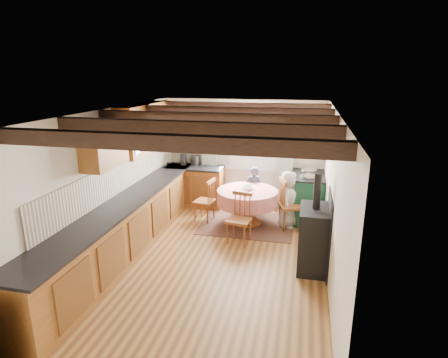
% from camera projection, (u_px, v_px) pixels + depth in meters
% --- Properties ---
extents(floor, '(3.60, 5.50, 0.00)m').
position_uv_depth(floor, '(213.00, 259.00, 6.08)').
color(floor, '#AA7735').
rests_on(floor, ground).
extents(ceiling, '(3.60, 5.50, 0.00)m').
position_uv_depth(ceiling, '(212.00, 112.00, 5.41)').
color(ceiling, white).
rests_on(ceiling, ground).
extents(wall_back, '(3.60, 0.00, 2.40)m').
position_uv_depth(wall_back, '(243.00, 153.00, 8.32)').
color(wall_back, silver).
rests_on(wall_back, ground).
extents(wall_front, '(3.60, 0.00, 2.40)m').
position_uv_depth(wall_front, '(133.00, 285.00, 3.17)').
color(wall_front, silver).
rests_on(wall_front, ground).
extents(wall_left, '(0.00, 5.50, 2.40)m').
position_uv_depth(wall_left, '(108.00, 183.00, 6.12)').
color(wall_left, silver).
rests_on(wall_left, ground).
extents(wall_right, '(0.00, 5.50, 2.40)m').
position_uv_depth(wall_right, '(333.00, 198.00, 5.36)').
color(wall_right, silver).
rests_on(wall_right, ground).
extents(beam_a, '(3.60, 0.16, 0.16)m').
position_uv_depth(beam_a, '(160.00, 142.00, 3.56)').
color(beam_a, '#382117').
rests_on(beam_a, ceiling).
extents(beam_b, '(3.60, 0.16, 0.16)m').
position_uv_depth(beam_b, '(192.00, 128.00, 4.50)').
color(beam_b, '#382117').
rests_on(beam_b, ceiling).
extents(beam_c, '(3.60, 0.16, 0.16)m').
position_uv_depth(beam_c, '(212.00, 118.00, 5.44)').
color(beam_c, '#382117').
rests_on(beam_c, ceiling).
extents(beam_d, '(3.60, 0.16, 0.16)m').
position_uv_depth(beam_d, '(227.00, 111.00, 6.37)').
color(beam_d, '#382117').
rests_on(beam_d, ceiling).
extents(beam_e, '(3.60, 0.16, 0.16)m').
position_uv_depth(beam_e, '(237.00, 106.00, 7.31)').
color(beam_e, '#382117').
rests_on(beam_e, ceiling).
extents(splash_left, '(0.02, 4.50, 0.55)m').
position_uv_depth(splash_left, '(118.00, 178.00, 6.40)').
color(splash_left, beige).
rests_on(splash_left, wall_left).
extents(splash_back, '(1.40, 0.02, 0.55)m').
position_uv_depth(splash_back, '(200.00, 152.00, 8.51)').
color(splash_back, beige).
rests_on(splash_back, wall_back).
extents(base_cabinet_left, '(0.60, 5.30, 0.88)m').
position_uv_depth(base_cabinet_left, '(128.00, 226.00, 6.27)').
color(base_cabinet_left, '#965B28').
rests_on(base_cabinet_left, floor).
extents(base_cabinet_back, '(1.30, 0.60, 0.88)m').
position_uv_depth(base_cabinet_back, '(195.00, 186.00, 8.47)').
color(base_cabinet_back, '#965B28').
rests_on(base_cabinet_back, floor).
extents(worktop_left, '(0.64, 5.30, 0.04)m').
position_uv_depth(worktop_left, '(127.00, 201.00, 6.14)').
color(worktop_left, black).
rests_on(worktop_left, base_cabinet_left).
extents(worktop_back, '(1.30, 0.64, 0.04)m').
position_uv_depth(worktop_back, '(195.00, 167.00, 8.33)').
color(worktop_back, black).
rests_on(worktop_back, base_cabinet_back).
extents(wall_cabinet_glass, '(0.34, 1.80, 0.90)m').
position_uv_depth(wall_cabinet_glass, '(145.00, 128.00, 7.00)').
color(wall_cabinet_glass, '#965B28').
rests_on(wall_cabinet_glass, wall_left).
extents(wall_cabinet_solid, '(0.34, 0.90, 0.70)m').
position_uv_depth(wall_cabinet_solid, '(104.00, 145.00, 5.61)').
color(wall_cabinet_solid, '#965B28').
rests_on(wall_cabinet_solid, wall_left).
extents(window_frame, '(1.34, 0.03, 1.54)m').
position_uv_depth(window_frame, '(248.00, 136.00, 8.18)').
color(window_frame, white).
rests_on(window_frame, wall_back).
extents(window_pane, '(1.20, 0.01, 1.40)m').
position_uv_depth(window_pane, '(248.00, 136.00, 8.18)').
color(window_pane, white).
rests_on(window_pane, wall_back).
extents(curtain_left, '(0.35, 0.10, 2.10)m').
position_uv_depth(curtain_left, '(210.00, 157.00, 8.41)').
color(curtain_left, '#ADADAD').
rests_on(curtain_left, wall_back).
extents(curtain_right, '(0.35, 0.10, 2.10)m').
position_uv_depth(curtain_right, '(285.00, 161.00, 8.06)').
color(curtain_right, '#ADADAD').
rests_on(curtain_right, wall_back).
extents(curtain_rod, '(2.00, 0.03, 0.03)m').
position_uv_depth(curtain_rod, '(247.00, 109.00, 7.93)').
color(curtain_rod, black).
rests_on(curtain_rod, wall_back).
extents(wall_picture, '(0.04, 0.50, 0.60)m').
position_uv_depth(wall_picture, '(327.00, 138.00, 7.39)').
color(wall_picture, gold).
rests_on(wall_picture, wall_right).
extents(wall_plate, '(0.30, 0.02, 0.30)m').
position_uv_depth(wall_plate, '(291.00, 133.00, 7.93)').
color(wall_plate, silver).
rests_on(wall_plate, wall_back).
extents(rug, '(1.84, 1.43, 0.01)m').
position_uv_depth(rug, '(247.00, 224.00, 7.47)').
color(rug, brown).
rests_on(rug, floor).
extents(dining_table, '(1.20, 1.20, 0.72)m').
position_uv_depth(dining_table, '(247.00, 207.00, 7.37)').
color(dining_table, '#EE887E').
rests_on(dining_table, floor).
extents(chair_near, '(0.46, 0.48, 0.92)m').
position_uv_depth(chair_near, '(239.00, 219.00, 6.56)').
color(chair_near, brown).
rests_on(chair_near, floor).
extents(chair_left, '(0.46, 0.44, 0.89)m').
position_uv_depth(chair_left, '(204.00, 200.00, 7.57)').
color(chair_left, brown).
rests_on(chair_left, floor).
extents(chair_right, '(0.57, 0.56, 1.01)m').
position_uv_depth(chair_right, '(291.00, 204.00, 7.16)').
color(chair_right, brown).
rests_on(chair_right, floor).
extents(aga_range, '(0.69, 1.06, 0.98)m').
position_uv_depth(aga_range, '(307.00, 197.00, 7.63)').
color(aga_range, '#15422B').
rests_on(aga_range, floor).
extents(cast_iron_stove, '(0.46, 0.77, 1.54)m').
position_uv_depth(cast_iron_stove, '(315.00, 222.00, 5.61)').
color(cast_iron_stove, black).
rests_on(cast_iron_stove, floor).
extents(child_far, '(0.44, 0.35, 1.05)m').
position_uv_depth(child_far, '(253.00, 190.00, 7.92)').
color(child_far, '#35394C').
rests_on(child_far, floor).
extents(child_right, '(0.42, 0.59, 1.13)m').
position_uv_depth(child_right, '(288.00, 199.00, 7.23)').
color(child_right, silver).
rests_on(child_right, floor).
extents(bowl_a, '(0.26, 0.26, 0.06)m').
position_uv_depth(bowl_a, '(248.00, 187.00, 7.37)').
color(bowl_a, silver).
rests_on(bowl_a, dining_table).
extents(bowl_b, '(0.27, 0.27, 0.06)m').
position_uv_depth(bowl_b, '(247.00, 188.00, 7.29)').
color(bowl_b, silver).
rests_on(bowl_b, dining_table).
extents(cup, '(0.12, 0.12, 0.09)m').
position_uv_depth(cup, '(245.00, 193.00, 6.99)').
color(cup, silver).
rests_on(cup, dining_table).
extents(canister_tall, '(0.14, 0.14, 0.25)m').
position_uv_depth(canister_tall, '(183.00, 159.00, 8.44)').
color(canister_tall, '#262628').
rests_on(canister_tall, worktop_back).
extents(canister_wide, '(0.20, 0.20, 0.22)m').
position_uv_depth(canister_wide, '(195.00, 160.00, 8.41)').
color(canister_wide, '#262628').
rests_on(canister_wide, worktop_back).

